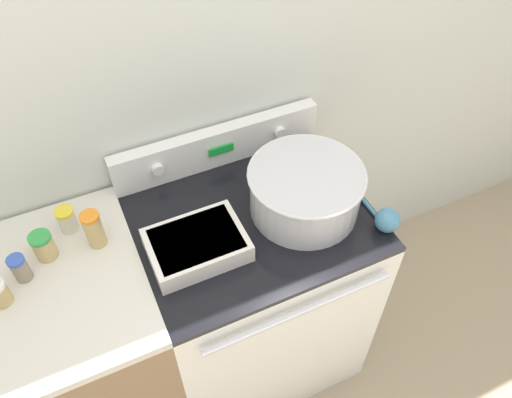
% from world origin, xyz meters
% --- Properties ---
extents(kitchen_wall, '(8.00, 0.05, 2.50)m').
position_xyz_m(kitchen_wall, '(0.00, 0.66, 1.25)').
color(kitchen_wall, silver).
rests_on(kitchen_wall, ground_plane).
extents(stove_range, '(0.75, 0.65, 0.91)m').
position_xyz_m(stove_range, '(0.00, 0.31, 0.46)').
color(stove_range, white).
rests_on(stove_range, ground_plane).
extents(control_panel, '(0.75, 0.07, 0.14)m').
position_xyz_m(control_panel, '(0.00, 0.60, 0.99)').
color(control_panel, white).
rests_on(control_panel, stove_range).
extents(side_counter, '(0.47, 0.62, 0.92)m').
position_xyz_m(side_counter, '(-0.61, 0.31, 0.46)').
color(side_counter, '#896B4C').
rests_on(side_counter, ground_plane).
extents(mixing_bowl, '(0.37, 0.37, 0.16)m').
position_xyz_m(mixing_bowl, '(0.17, 0.28, 1.00)').
color(mixing_bowl, silver).
rests_on(mixing_bowl, stove_range).
extents(casserole_dish, '(0.29, 0.21, 0.07)m').
position_xyz_m(casserole_dish, '(-0.21, 0.25, 0.95)').
color(casserole_dish, silver).
rests_on(casserole_dish, stove_range).
extents(ladle, '(0.08, 0.28, 0.08)m').
position_xyz_m(ladle, '(0.36, 0.10, 0.95)').
color(ladle, teal).
rests_on(ladle, stove_range).
extents(spice_jar_orange_cap, '(0.06, 0.06, 0.13)m').
position_xyz_m(spice_jar_orange_cap, '(-0.47, 0.41, 0.99)').
color(spice_jar_orange_cap, tan).
rests_on(spice_jar_orange_cap, side_counter).
extents(spice_jar_yellow_cap, '(0.06, 0.06, 0.08)m').
position_xyz_m(spice_jar_yellow_cap, '(-0.54, 0.50, 0.97)').
color(spice_jar_yellow_cap, beige).
rests_on(spice_jar_yellow_cap, side_counter).
extents(spice_jar_green_cap, '(0.06, 0.06, 0.09)m').
position_xyz_m(spice_jar_green_cap, '(-0.62, 0.42, 0.97)').
color(spice_jar_green_cap, tan).
rests_on(spice_jar_green_cap, side_counter).
extents(spice_jar_blue_cap, '(0.05, 0.05, 0.09)m').
position_xyz_m(spice_jar_blue_cap, '(-0.69, 0.37, 0.97)').
color(spice_jar_blue_cap, gray).
rests_on(spice_jar_blue_cap, side_counter).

